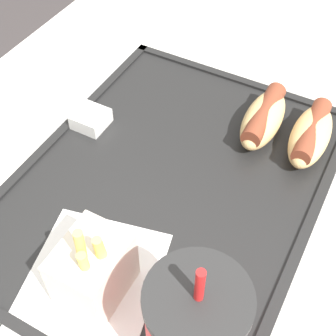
{
  "coord_description": "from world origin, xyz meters",
  "views": [
    {
      "loc": [
        0.36,
        0.13,
        1.19
      ],
      "look_at": [
        0.05,
        -0.04,
        0.79
      ],
      "focal_mm": 50.0,
      "sensor_mm": 36.0,
      "label": 1
    }
  ],
  "objects_px": {
    "hot_dog_near": "(263,118)",
    "fries_carton": "(94,270)",
    "soda_cup": "(194,334)",
    "hot_dog_far": "(311,135)",
    "sauce_cup_mayo": "(91,118)"
  },
  "relations": [
    {
      "from": "hot_dog_near",
      "to": "sauce_cup_mayo",
      "type": "distance_m",
      "value": 0.23
    },
    {
      "from": "soda_cup",
      "to": "hot_dog_near",
      "type": "height_order",
      "value": "soda_cup"
    },
    {
      "from": "soda_cup",
      "to": "hot_dog_near",
      "type": "distance_m",
      "value": 0.32
    },
    {
      "from": "hot_dog_near",
      "to": "fries_carton",
      "type": "height_order",
      "value": "fries_carton"
    },
    {
      "from": "hot_dog_far",
      "to": "hot_dog_near",
      "type": "relative_size",
      "value": 1.0
    },
    {
      "from": "fries_carton",
      "to": "soda_cup",
      "type": "bearing_deg",
      "value": 80.27
    },
    {
      "from": "hot_dog_near",
      "to": "hot_dog_far",
      "type": "bearing_deg",
      "value": 90.0
    },
    {
      "from": "fries_carton",
      "to": "hot_dog_near",
      "type": "bearing_deg",
      "value": 168.04
    },
    {
      "from": "soda_cup",
      "to": "fries_carton",
      "type": "xyz_separation_m",
      "value": [
        -0.02,
        -0.11,
        -0.03
      ]
    },
    {
      "from": "soda_cup",
      "to": "hot_dog_near",
      "type": "xyz_separation_m",
      "value": [
        -0.31,
        -0.05,
        -0.04
      ]
    },
    {
      "from": "hot_dog_far",
      "to": "sauce_cup_mayo",
      "type": "xyz_separation_m",
      "value": [
        0.1,
        -0.27,
        -0.01
      ]
    },
    {
      "from": "soda_cup",
      "to": "sauce_cup_mayo",
      "type": "xyz_separation_m",
      "value": [
        -0.21,
        -0.26,
        -0.06
      ]
    },
    {
      "from": "hot_dog_near",
      "to": "fries_carton",
      "type": "xyz_separation_m",
      "value": [
        0.29,
        -0.06,
        0.02
      ]
    },
    {
      "from": "hot_dog_near",
      "to": "sauce_cup_mayo",
      "type": "height_order",
      "value": "hot_dog_near"
    },
    {
      "from": "soda_cup",
      "to": "fries_carton",
      "type": "height_order",
      "value": "soda_cup"
    }
  ]
}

